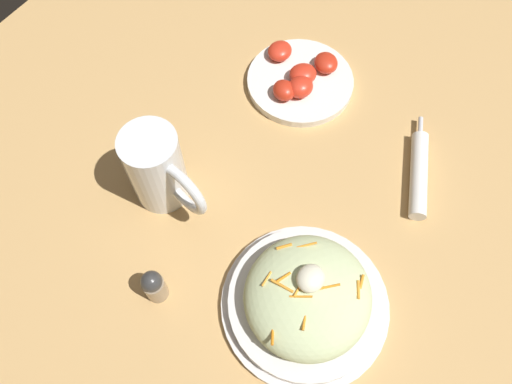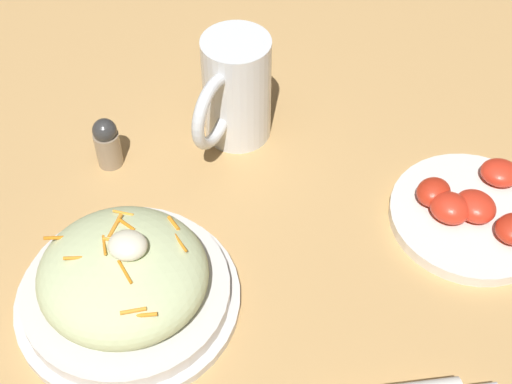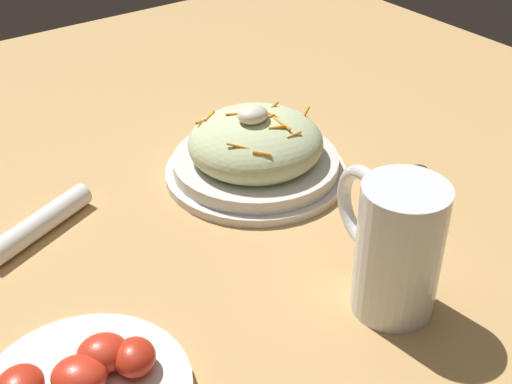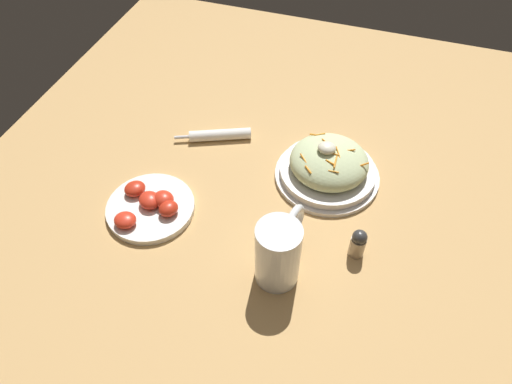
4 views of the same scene
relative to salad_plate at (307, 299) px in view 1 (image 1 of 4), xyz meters
name	(u,v)px [view 1 (image 1 of 4)]	position (x,y,z in m)	size (l,w,h in m)	color
ground_plane	(302,248)	(-0.07, -0.05, -0.04)	(1.43, 1.43, 0.00)	tan
salad_plate	(307,299)	(0.00, 0.00, 0.00)	(0.23, 0.23, 0.10)	silver
beer_mug	(159,172)	(-0.03, -0.27, 0.03)	(0.08, 0.15, 0.14)	white
napkin_roll	(419,173)	(-0.28, 0.04, -0.02)	(0.18, 0.09, 0.03)	white
tomato_plate	(300,79)	(-0.33, -0.21, -0.02)	(0.19, 0.19, 0.04)	white
salt_shaker	(154,286)	(0.10, -0.18, 0.00)	(0.03, 0.03, 0.07)	gray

